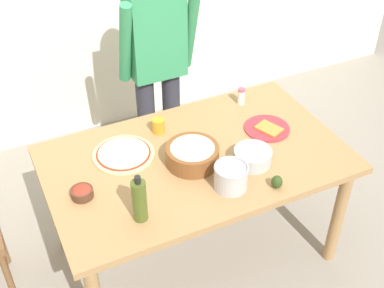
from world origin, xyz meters
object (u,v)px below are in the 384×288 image
at_px(dining_table, 196,169).
at_px(steel_pot, 231,176).
at_px(olive_oil_bottle, 139,200).
at_px(small_sauce_bowl, 82,192).
at_px(cup_orange, 158,126).
at_px(salt_shaker, 241,96).
at_px(person_cook, 157,61).
at_px(mixing_bowl_steel, 253,157).
at_px(popcorn_bowl, 192,153).
at_px(avocado, 277,182).
at_px(plate_with_slice, 267,128).
at_px(pizza_raw_on_board, 124,154).

height_order(dining_table, steel_pot, steel_pot).
bearing_deg(olive_oil_bottle, small_sauce_bowl, 128.77).
distance_m(cup_orange, salt_shaker, 0.57).
bearing_deg(person_cook, steel_pot, -92.16).
height_order(dining_table, salt_shaker, salt_shaker).
bearing_deg(cup_orange, mixing_bowl_steel, -53.62).
xyz_separation_m(popcorn_bowl, avocado, (0.30, -0.35, -0.03)).
distance_m(steel_pot, avocado, 0.23).
bearing_deg(small_sauce_bowl, plate_with_slice, 4.22).
bearing_deg(person_cook, cup_orange, -111.99).
height_order(dining_table, pizza_raw_on_board, pizza_raw_on_board).
distance_m(mixing_bowl_steel, small_sauce_bowl, 0.89).
xyz_separation_m(plate_with_slice, mixing_bowl_steel, (-0.23, -0.22, 0.03)).
relative_size(dining_table, avocado, 22.86).
relative_size(steel_pot, salt_shaker, 1.64).
relative_size(popcorn_bowl, steel_pot, 1.61).
bearing_deg(person_cook, salt_shaker, -47.11).
height_order(dining_table, person_cook, person_cook).
bearing_deg(plate_with_slice, salt_shaker, 90.32).
height_order(small_sauce_bowl, steel_pot, steel_pot).
bearing_deg(mixing_bowl_steel, popcorn_bowl, 154.40).
relative_size(person_cook, small_sauce_bowl, 14.73).
xyz_separation_m(person_cook, cup_orange, (-0.19, -0.47, -0.14)).
bearing_deg(pizza_raw_on_board, steel_pot, -49.10).
distance_m(small_sauce_bowl, olive_oil_bottle, 0.34).
xyz_separation_m(popcorn_bowl, steel_pot, (0.09, -0.25, 0.00)).
xyz_separation_m(person_cook, pizza_raw_on_board, (-0.44, -0.58, -0.17)).
height_order(steel_pot, cup_orange, steel_pot).
bearing_deg(avocado, pizza_raw_on_board, 136.90).
bearing_deg(popcorn_bowl, olive_oil_bottle, -146.38).
bearing_deg(steel_pot, dining_table, 100.54).
distance_m(small_sauce_bowl, steel_pot, 0.73).
relative_size(person_cook, cup_orange, 19.06).
bearing_deg(popcorn_bowl, steel_pot, -69.77).
bearing_deg(salt_shaker, popcorn_bowl, -143.32).
relative_size(olive_oil_bottle, cup_orange, 3.01).
bearing_deg(small_sauce_bowl, salt_shaker, 19.11).
bearing_deg(popcorn_bowl, avocado, -50.00).
relative_size(pizza_raw_on_board, salt_shaker, 3.14).
bearing_deg(avocado, steel_pot, 153.11).
distance_m(steel_pot, salt_shaker, 0.76).
distance_m(popcorn_bowl, olive_oil_bottle, 0.47).
relative_size(dining_table, mixing_bowl_steel, 8.00).
bearing_deg(olive_oil_bottle, person_cook, 63.68).
bearing_deg(cup_orange, person_cook, 68.01).
height_order(small_sauce_bowl, cup_orange, cup_orange).
distance_m(plate_with_slice, small_sauce_bowl, 1.11).
bearing_deg(steel_pot, popcorn_bowl, 110.23).
distance_m(small_sauce_bowl, salt_shaker, 1.17).
xyz_separation_m(olive_oil_bottle, salt_shaker, (0.90, 0.64, -0.06)).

